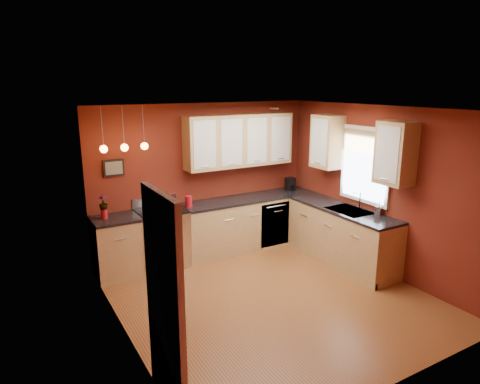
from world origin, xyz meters
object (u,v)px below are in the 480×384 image
sink (349,212)px  coffee_maker (290,184)px  red_canister (189,201)px  gas_range (162,238)px  soap_pump (379,208)px

sink → coffee_maker: size_ratio=2.90×
red_canister → coffee_maker: (2.13, 0.08, 0.02)m
coffee_maker → sink: bearing=-87.5°
red_canister → sink: bearing=-34.4°
gas_range → coffee_maker: 2.66m
red_canister → gas_range: bearing=177.0°
gas_range → coffee_maker: size_ratio=4.60×
coffee_maker → soap_pump: (0.24, -1.95, -0.01)m
red_canister → coffee_maker: size_ratio=0.77×
sink → coffee_maker: (-0.03, 1.55, 0.14)m
soap_pump → sink: bearing=117.9°
gas_range → coffee_maker: (2.60, 0.05, 0.57)m
sink → soap_pump: sink is taller
gas_range → soap_pump: size_ratio=5.41×
sink → gas_range: bearing=150.2°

